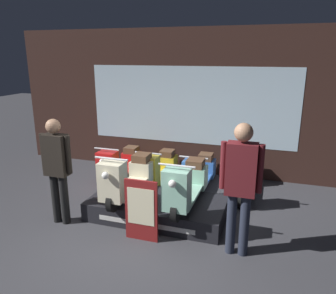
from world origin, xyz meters
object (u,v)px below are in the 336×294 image
(scooter_display_left, at_px, (128,177))
(scooter_backrow_1, at_px, (158,169))
(person_left_browsing, at_px, (57,165))
(price_sign_board, at_px, (141,210))
(scooter_backrow_0, at_px, (120,164))
(scooter_backrow_2, at_px, (200,173))
(person_right_browsing, at_px, (241,180))
(scooter_backrow_3, at_px, (244,178))
(scooter_display_right, at_px, (187,184))

(scooter_display_left, distance_m, scooter_backrow_1, 1.41)
(person_left_browsing, distance_m, price_sign_board, 1.54)
(scooter_backrow_0, distance_m, scooter_backrow_2, 1.76)
(person_left_browsing, distance_m, person_right_browsing, 2.81)
(scooter_backrow_3, relative_size, person_right_browsing, 0.88)
(person_left_browsing, xyz_separation_m, price_sign_board, (1.45, -0.09, -0.52))
(scooter_backrow_1, xyz_separation_m, price_sign_board, (0.48, -2.10, 0.13))
(scooter_backrow_3, bearing_deg, scooter_backrow_0, 180.00)
(scooter_backrow_1, bearing_deg, scooter_backrow_2, 0.00)
(scooter_display_left, bearing_deg, scooter_display_right, 0.00)
(scooter_backrow_0, xyz_separation_m, price_sign_board, (1.36, -2.10, 0.13))
(person_right_browsing, bearing_deg, scooter_backrow_1, 132.59)
(person_left_browsing, relative_size, person_right_browsing, 0.93)
(scooter_backrow_2, relative_size, person_right_browsing, 0.88)
(scooter_display_right, relative_size, person_right_browsing, 0.88)
(scooter_backrow_2, relative_size, person_left_browsing, 0.94)
(scooter_backrow_0, relative_size, person_left_browsing, 0.94)
(scooter_display_right, bearing_deg, scooter_backrow_2, 93.63)
(scooter_display_left, xyz_separation_m, scooter_backrow_1, (0.04, 1.38, -0.31))
(scooter_backrow_3, xyz_separation_m, person_right_browsing, (0.09, -2.02, 0.73))
(scooter_backrow_1, xyz_separation_m, person_right_browsing, (1.85, -2.02, 0.73))
(scooter_display_right, bearing_deg, scooter_backrow_3, 60.14)
(scooter_backrow_0, distance_m, person_left_browsing, 2.12)
(scooter_display_left, bearing_deg, price_sign_board, -53.91)
(scooter_display_right, height_order, person_left_browsing, person_left_browsing)
(scooter_display_right, bearing_deg, person_right_browsing, -35.68)
(scooter_display_right, distance_m, person_left_browsing, 2.06)
(scooter_display_right, relative_size, price_sign_board, 1.72)
(scooter_display_left, xyz_separation_m, person_left_browsing, (-0.92, -0.64, 0.34))
(scooter_backrow_1, bearing_deg, scooter_display_left, -91.82)
(price_sign_board, bearing_deg, scooter_backrow_2, 79.38)
(scooter_display_right, height_order, scooter_backrow_0, scooter_display_right)
(scooter_backrow_3, height_order, price_sign_board, price_sign_board)
(scooter_backrow_1, height_order, price_sign_board, price_sign_board)
(scooter_display_left, xyz_separation_m, person_right_browsing, (1.90, -0.64, 0.42))
(scooter_display_right, relative_size, scooter_backrow_1, 1.00)
(scooter_backrow_2, bearing_deg, price_sign_board, -100.62)
(scooter_backrow_2, height_order, scooter_backrow_3, same)
(scooter_backrow_3, relative_size, person_left_browsing, 0.94)
(scooter_backrow_0, distance_m, person_right_browsing, 3.47)
(scooter_backrow_2, bearing_deg, scooter_backrow_0, 180.00)
(scooter_backrow_2, xyz_separation_m, person_left_browsing, (-1.84, -2.02, 0.65))
(scooter_backrow_2, bearing_deg, person_left_browsing, -132.39)
(scooter_backrow_0, height_order, scooter_backrow_2, same)
(scooter_display_right, bearing_deg, person_left_browsing, -161.73)
(person_left_browsing, bearing_deg, person_right_browsing, -0.00)
(price_sign_board, bearing_deg, scooter_backrow_3, 58.82)
(scooter_display_left, distance_m, scooter_backrow_2, 1.69)
(scooter_backrow_3, bearing_deg, person_left_browsing, -143.45)
(scooter_display_left, xyz_separation_m, scooter_backrow_3, (1.80, 1.38, -0.31))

